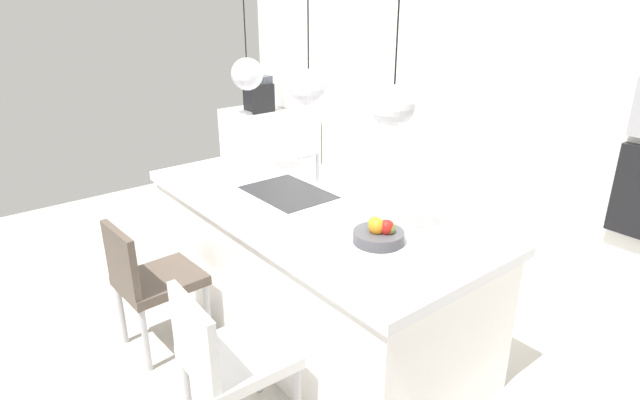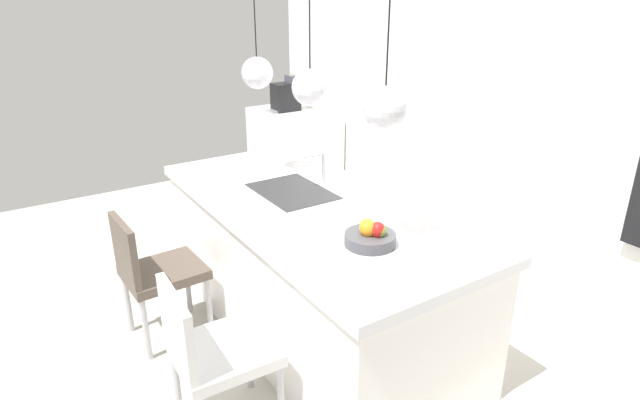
{
  "view_description": "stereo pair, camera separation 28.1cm",
  "coord_description": "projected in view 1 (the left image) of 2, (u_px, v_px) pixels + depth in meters",
  "views": [
    {
      "loc": [
        2.31,
        -1.78,
        2.07
      ],
      "look_at": [
        0.1,
        0.0,
        0.93
      ],
      "focal_mm": 29.64,
      "sensor_mm": 36.0,
      "label": 1
    },
    {
      "loc": [
        2.48,
        -1.55,
        2.07
      ],
      "look_at": [
        0.1,
        0.0,
        0.93
      ],
      "focal_mm": 29.64,
      "sensor_mm": 36.0,
      "label": 2
    }
  ],
  "objects": [
    {
      "name": "fruit_bowl",
      "position": [
        379.0,
        233.0,
        2.65
      ],
      "size": [
        0.26,
        0.26,
        0.13
      ],
      "color": "#4C4C51",
      "rests_on": "kitchen_island"
    },
    {
      "name": "pendant_light_center",
      "position": [
        309.0,
        87.0,
        2.9
      ],
      "size": [
        0.2,
        0.2,
        0.8
      ],
      "color": "silver"
    },
    {
      "name": "chair_middle",
      "position": [
        227.0,
        356.0,
        2.46
      ],
      "size": [
        0.46,
        0.48,
        0.84
      ],
      "color": "silver",
      "rests_on": "ground"
    },
    {
      "name": "kitchen_island",
      "position": [
        310.0,
        267.0,
        3.32
      ],
      "size": [
        2.32,
        1.04,
        0.88
      ],
      "color": "white",
      "rests_on": "ground"
    },
    {
      "name": "chair_near",
      "position": [
        150.0,
        278.0,
        3.12
      ],
      "size": [
        0.43,
        0.48,
        0.84
      ],
      "color": "brown",
      "rests_on": "ground"
    },
    {
      "name": "back_wall",
      "position": [
        483.0,
        99.0,
        3.96
      ],
      "size": [
        6.0,
        0.1,
        2.6
      ],
      "primitive_type": "cube",
      "color": "white",
      "rests_on": "ground"
    },
    {
      "name": "pendant_light_left",
      "position": [
        247.0,
        74.0,
        3.36
      ],
      "size": [
        0.2,
        0.2,
        0.8
      ],
      "color": "silver"
    },
    {
      "name": "pendant_light_right",
      "position": [
        394.0,
        106.0,
        2.43
      ],
      "size": [
        0.2,
        0.2,
        0.8
      ],
      "color": "silver"
    },
    {
      "name": "sink_basin",
      "position": [
        288.0,
        193.0,
        3.31
      ],
      "size": [
        0.56,
        0.4,
        0.02
      ],
      "primitive_type": "cube",
      "color": "#2D2D30",
      "rests_on": "kitchen_island"
    },
    {
      "name": "coffee_machine",
      "position": [
        259.0,
        97.0,
        5.7
      ],
      "size": [
        0.2,
        0.35,
        0.38
      ],
      "color": "black",
      "rests_on": "side_counter"
    },
    {
      "name": "floor",
      "position": [
        311.0,
        326.0,
        3.48
      ],
      "size": [
        6.6,
        6.6,
        0.0
      ],
      "primitive_type": "plane",
      "color": "#BCB7AD",
      "rests_on": "ground"
    },
    {
      "name": "side_counter",
      "position": [
        268.0,
        151.0,
        5.81
      ],
      "size": [
        1.1,
        0.6,
        0.82
      ],
      "primitive_type": "cube",
      "color": "white",
      "rests_on": "ground"
    },
    {
      "name": "faucet",
      "position": [
        314.0,
        164.0,
        3.38
      ],
      "size": [
        0.02,
        0.17,
        0.22
      ],
      "color": "silver",
      "rests_on": "kitchen_island"
    }
  ]
}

